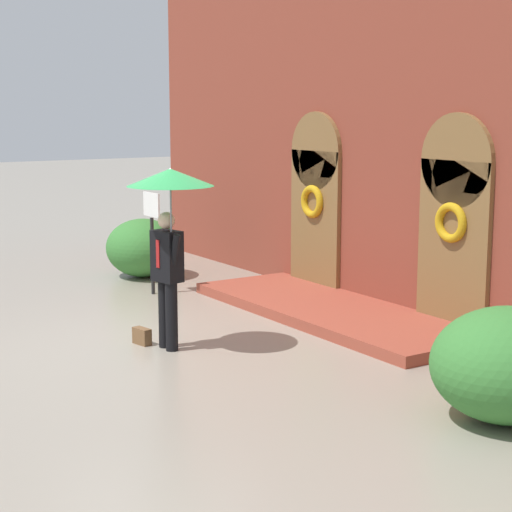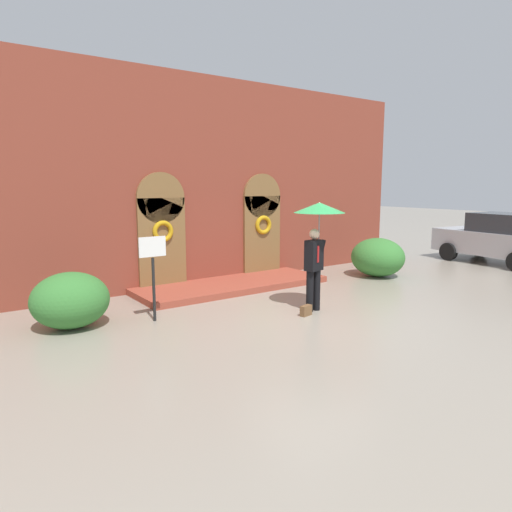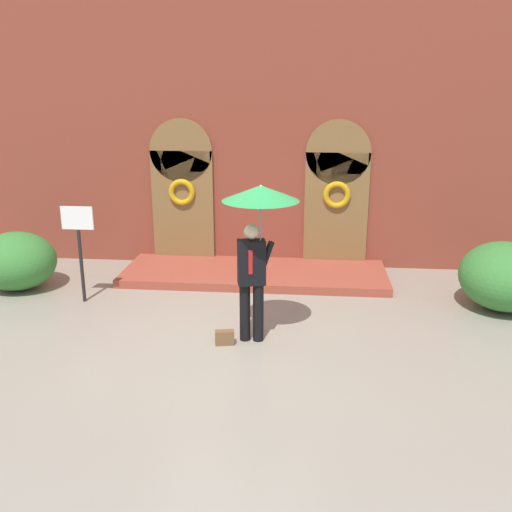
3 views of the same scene
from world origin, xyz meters
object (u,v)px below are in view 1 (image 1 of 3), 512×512
Objects in this scene: handbag at (142,336)px; shrub_left at (143,248)px; person_with_umbrella at (170,204)px; sign_post at (152,226)px; shrub_right at (509,364)px.

shrub_left reaches higher than handbag.
person_with_umbrella is 1.61× the size of shrub_left.
sign_post is 1.17× the size of shrub_left.
person_with_umbrella is at bearing 11.28° from handbag.
handbag is 0.17× the size of shrub_right.
handbag is 4.94m from shrub_right.
handbag is (-0.48, -0.20, -1.80)m from person_with_umbrella.
person_with_umbrella is 3.56m from sign_post.
sign_post reaches higher than handbag.
sign_post is at bearing 157.95° from person_with_umbrella.
person_with_umbrella reaches higher than handbag.
handbag is at bearing -157.41° from person_with_umbrella.
shrub_right is at bearing -0.98° from shrub_left.
person_with_umbrella is at bearing -21.29° from shrub_left.
shrub_right is (4.54, 1.88, 0.47)m from handbag.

